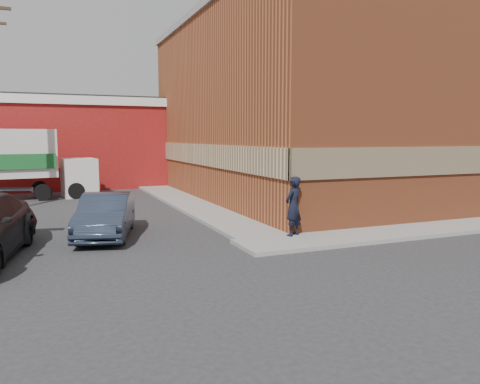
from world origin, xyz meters
name	(u,v)px	position (x,y,z in m)	size (l,w,h in m)	color
ground	(245,242)	(0.00, 0.00, 0.00)	(90.00, 90.00, 0.00)	#28282B
brick_building	(326,108)	(8.50, 9.00, 4.68)	(14.25, 18.25, 9.36)	#AC502C
sidewalk_south	(456,227)	(7.50, -0.90, 0.06)	(16.00, 1.80, 0.12)	gray
sidewalk_west	(184,201)	(0.60, 9.00, 0.06)	(1.80, 18.00, 0.12)	gray
warehouse	(37,142)	(-6.00, 20.00, 2.81)	(16.30, 8.30, 5.60)	maroon
man	(293,206)	(1.49, -0.25, 1.03)	(0.67, 0.44, 1.83)	black
sedan	(106,215)	(-3.79, 2.34, 0.68)	(1.45, 4.15, 1.37)	#303B50
box_truck	(11,159)	(-7.09, 13.09, 2.03)	(7.32, 2.80, 3.53)	silver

